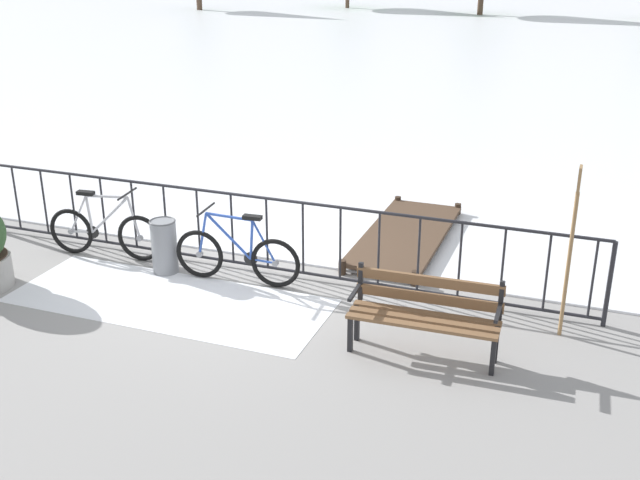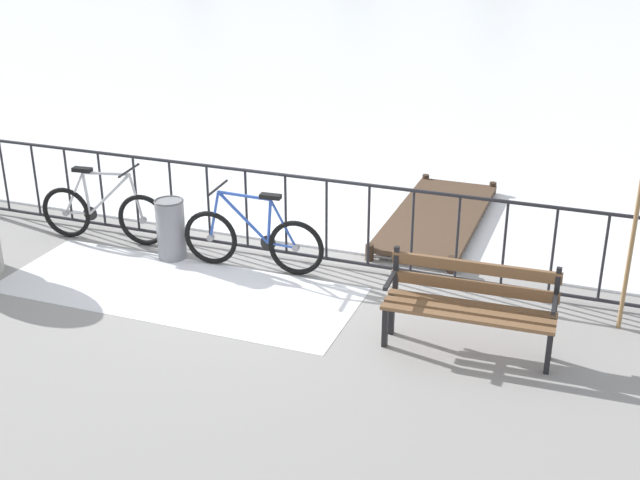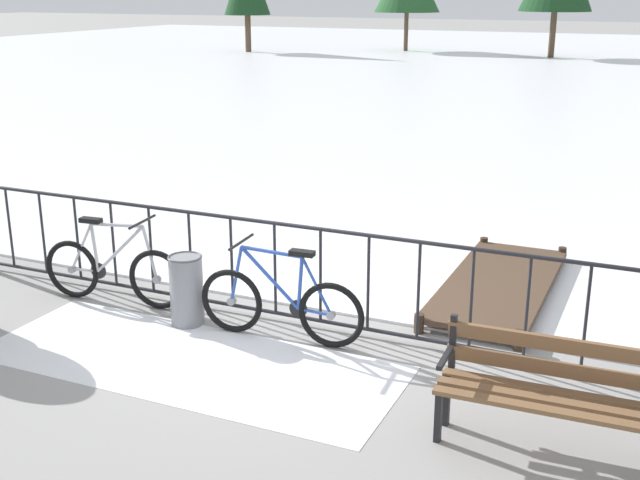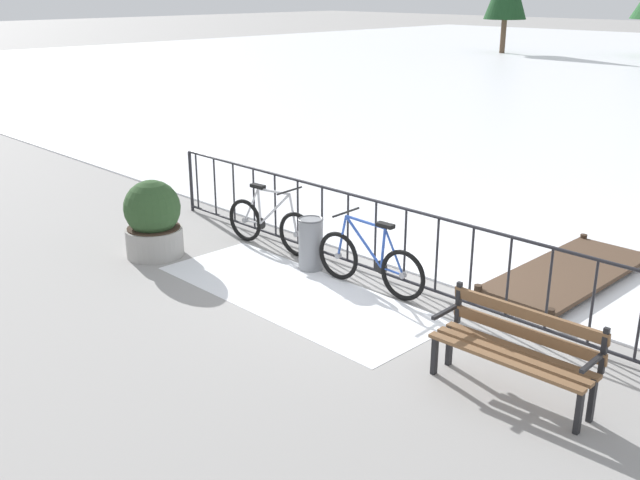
# 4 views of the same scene
# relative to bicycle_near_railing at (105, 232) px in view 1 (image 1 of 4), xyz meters

# --- Properties ---
(ground_plane) EXTENTS (160.00, 160.00, 0.00)m
(ground_plane) POSITION_rel_bicycle_near_railing_xyz_m (2.08, 0.29, -0.37)
(ground_plane) COLOR gray
(frozen_pond) EXTENTS (80.00, 56.00, 0.03)m
(frozen_pond) POSITION_rel_bicycle_near_railing_xyz_m (2.08, 28.69, -0.35)
(frozen_pond) COLOR white
(frozen_pond) RESTS_ON ground
(snow_patch) EXTENTS (3.99, 1.53, 0.01)m
(snow_patch) POSITION_rel_bicycle_near_railing_xyz_m (1.54, -0.91, -0.36)
(snow_patch) COLOR white
(snow_patch) RESTS_ON ground
(railing_fence) EXTENTS (9.06, 0.06, 1.07)m
(railing_fence) POSITION_rel_bicycle_near_railing_xyz_m (2.08, 0.29, 0.19)
(railing_fence) COLOR #232328
(railing_fence) RESTS_ON ground
(bicycle_near_railing) EXTENTS (1.71, 0.52, 0.97)m
(bicycle_near_railing) POSITION_rel_bicycle_near_railing_xyz_m (0.00, 0.00, 0.00)
(bicycle_near_railing) COLOR black
(bicycle_near_railing) RESTS_ON ground
(bicycle_second) EXTENTS (1.71, 0.52, 0.97)m
(bicycle_second) POSITION_rel_bicycle_near_railing_xyz_m (2.09, -0.11, 0.00)
(bicycle_second) COLOR black
(bicycle_second) RESTS_ON ground
(park_bench) EXTENTS (1.62, 0.54, 0.89)m
(park_bench) POSITION_rel_bicycle_near_railing_xyz_m (4.77, -1.03, 0.14)
(park_bench) COLOR brown
(park_bench) RESTS_ON ground
(trash_bin) EXTENTS (0.35, 0.35, 0.73)m
(trash_bin) POSITION_rel_bicycle_near_railing_xyz_m (1.04, -0.16, 0.00)
(trash_bin) COLOR gray
(trash_bin) RESTS_ON ground
(oar_upright) EXTENTS (0.04, 0.16, 1.98)m
(oar_upright) POSITION_rel_bicycle_near_railing_xyz_m (6.12, -0.11, 0.77)
(oar_upright) COLOR #937047
(oar_upright) RESTS_ON ground
(wooden_dock) EXTENTS (1.10, 2.89, 0.20)m
(wooden_dock) POSITION_rel_bicycle_near_railing_xyz_m (3.78, 1.99, -0.25)
(wooden_dock) COLOR #4C3828
(wooden_dock) RESTS_ON ground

